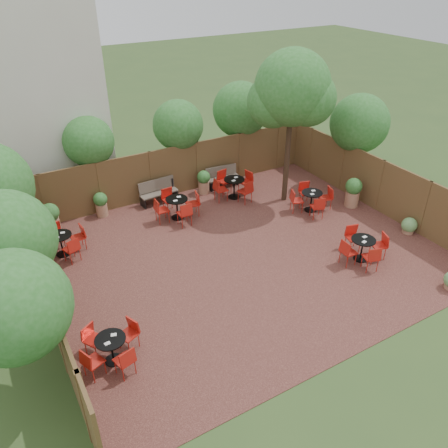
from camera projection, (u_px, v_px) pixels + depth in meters
ground at (242, 254)px, 14.53m from camera, size 80.00×80.00×0.00m
courtyard_paving at (242, 254)px, 14.53m from camera, size 12.00×10.00×0.02m
fence_back at (175, 171)px, 17.72m from camera, size 12.00×0.08×2.00m
fence_left at (43, 290)px, 11.45m from camera, size 0.08×10.00×2.00m
fence_right at (380, 185)px, 16.59m from camera, size 0.08×10.00×2.00m
neighbour_building at (25, 92)px, 16.46m from camera, size 5.00×4.00×8.00m
overhang_foliage at (147, 163)px, 14.16m from camera, size 15.64×10.59×2.58m
courtyard_tree at (292, 93)px, 15.57m from camera, size 2.82×2.72×5.70m
park_bench_left at (158, 191)px, 17.31m from camera, size 1.51×0.58×0.92m
park_bench_right at (222, 176)px, 18.55m from camera, size 1.40×0.56×0.85m
bistro_tables at (219, 226)px, 15.17m from camera, size 10.35×7.32×0.92m
planters at (189, 199)px, 16.51m from camera, size 10.97×4.62×1.15m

